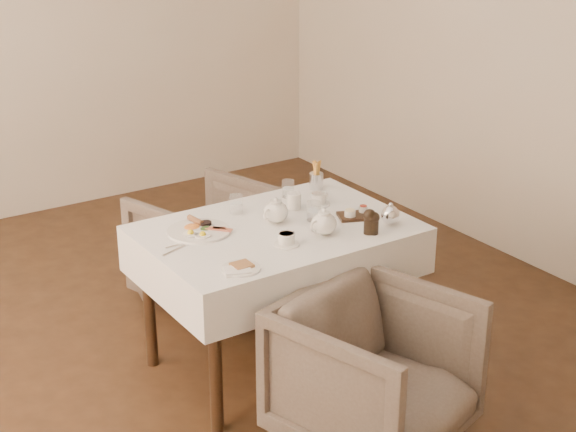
# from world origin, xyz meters

# --- Properties ---
(table) EXTENTS (1.28, 0.88, 0.75)m
(table) POSITION_xyz_m (0.25, -0.26, 0.64)
(table) COLOR black
(table) RESTS_ON ground
(armchair_near) EXTENTS (0.91, 0.92, 0.68)m
(armchair_near) POSITION_xyz_m (0.26, -1.03, 0.34)
(armchair_near) COLOR brown
(armchair_near) RESTS_ON ground
(armchair_far) EXTENTS (0.90, 0.91, 0.67)m
(armchair_far) POSITION_xyz_m (0.33, 0.57, 0.34)
(armchair_far) COLOR brown
(armchair_far) RESTS_ON ground
(breakfast_plate) EXTENTS (0.30, 0.30, 0.04)m
(breakfast_plate) POSITION_xyz_m (-0.09, -0.11, 0.77)
(breakfast_plate) COLOR white
(breakfast_plate) RESTS_ON table
(side_plate) EXTENTS (0.18, 0.17, 0.02)m
(side_plate) POSITION_xyz_m (-0.14, -0.58, 0.76)
(side_plate) COLOR white
(side_plate) RESTS_ON table
(teapot_centre) EXTENTS (0.20, 0.18, 0.13)m
(teapot_centre) POSITION_xyz_m (0.27, -0.21, 0.82)
(teapot_centre) COLOR white
(teapot_centre) RESTS_ON table
(teapot_front) EXTENTS (0.19, 0.16, 0.13)m
(teapot_front) POSITION_xyz_m (0.38, -0.46, 0.82)
(teapot_front) COLOR white
(teapot_front) RESTS_ON table
(creamer) EXTENTS (0.09, 0.09, 0.08)m
(creamer) POSITION_xyz_m (0.45, -0.10, 0.80)
(creamer) COLOR white
(creamer) RESTS_ON table
(teacup_near) EXTENTS (0.12, 0.12, 0.06)m
(teacup_near) POSITION_xyz_m (0.17, -0.47, 0.78)
(teacup_near) COLOR white
(teacup_near) RESTS_ON table
(teacup_far) EXTENTS (0.12, 0.12, 0.06)m
(teacup_far) POSITION_xyz_m (0.59, -0.12, 0.78)
(teacup_far) COLOR white
(teacup_far) RESTS_ON table
(glass_left) EXTENTS (0.07, 0.07, 0.09)m
(glass_left) POSITION_xyz_m (0.18, 0.01, 0.80)
(glass_left) COLOR silver
(glass_left) RESTS_ON table
(glass_mid) EXTENTS (0.08, 0.08, 0.10)m
(glass_mid) POSITION_xyz_m (0.45, -0.29, 0.80)
(glass_mid) COLOR silver
(glass_mid) RESTS_ON table
(glass_right) EXTENTS (0.09, 0.09, 0.09)m
(glass_right) POSITION_xyz_m (0.52, 0.06, 0.80)
(glass_right) COLOR silver
(glass_right) RESTS_ON table
(condiment_board) EXTENTS (0.21, 0.18, 0.05)m
(condiment_board) POSITION_xyz_m (0.65, -0.37, 0.77)
(condiment_board) COLOR black
(condiment_board) RESTS_ON table
(pepper_mill_left) EXTENTS (0.06, 0.06, 0.12)m
(pepper_mill_left) POSITION_xyz_m (0.57, -0.57, 0.82)
(pepper_mill_left) COLOR black
(pepper_mill_left) RESTS_ON table
(pepper_mill_right) EXTENTS (0.06, 0.06, 0.11)m
(pepper_mill_right) POSITION_xyz_m (0.59, -0.58, 0.81)
(pepper_mill_right) COLOR black
(pepper_mill_right) RESTS_ON table
(silver_pot) EXTENTS (0.12, 0.10, 0.12)m
(silver_pot) POSITION_xyz_m (0.73, -0.54, 0.81)
(silver_pot) COLOR white
(silver_pot) RESTS_ON table
(fries_cup) EXTENTS (0.07, 0.07, 0.16)m
(fries_cup) POSITION_xyz_m (0.72, 0.08, 0.82)
(fries_cup) COLOR silver
(fries_cup) RESTS_ON table
(cutlery_fork) EXTENTS (0.18, 0.02, 0.00)m
(cutlery_fork) POSITION_xyz_m (-0.22, -0.20, 0.76)
(cutlery_fork) COLOR silver
(cutlery_fork) RESTS_ON table
(cutlery_knife) EXTENTS (0.18, 0.08, 0.00)m
(cutlery_knife) POSITION_xyz_m (-0.27, -0.24, 0.76)
(cutlery_knife) COLOR silver
(cutlery_knife) RESTS_ON table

